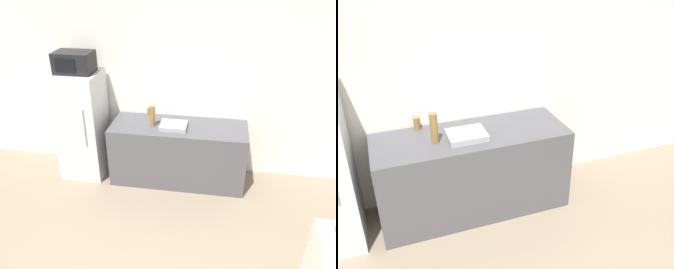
# 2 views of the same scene
# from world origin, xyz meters

# --- Properties ---
(wall_back) EXTENTS (8.00, 0.06, 2.60)m
(wall_back) POSITION_xyz_m (0.00, 3.29, 1.30)
(wall_back) COLOR white
(wall_back) RESTS_ON ground_plane
(counter) EXTENTS (1.91, 0.69, 0.88)m
(counter) POSITION_xyz_m (0.26, 2.90, 0.44)
(counter) COLOR #4C4C51
(counter) RESTS_ON ground_plane
(sink_basin) EXTENTS (0.37, 0.30, 0.06)m
(sink_basin) POSITION_xyz_m (0.19, 2.84, 0.91)
(sink_basin) COLOR #9EA3A8
(sink_basin) RESTS_ON counter
(bottle_tall) EXTENTS (0.07, 0.07, 0.30)m
(bottle_tall) POSITION_xyz_m (-0.10, 2.85, 1.03)
(bottle_tall) COLOR olive
(bottle_tall) RESTS_ON counter
(bottle_short) EXTENTS (0.06, 0.06, 0.13)m
(bottle_short) POSITION_xyz_m (-0.22, 3.19, 0.94)
(bottle_short) COLOR olive
(bottle_short) RESTS_ON counter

